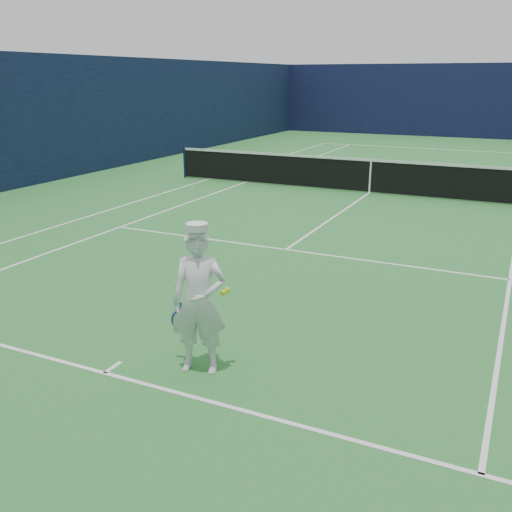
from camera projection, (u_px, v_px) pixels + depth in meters
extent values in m
plane|color=#2C7531|center=(369.00, 193.00, 16.85)|extent=(80.00, 80.00, 0.00)
cube|color=white|center=(434.00, 149.00, 27.08)|extent=(11.03, 0.06, 0.01)
cube|color=white|center=(105.00, 373.00, 6.62)|extent=(11.03, 0.06, 0.01)
cube|color=white|center=(208.00, 179.00, 19.10)|extent=(0.06, 23.83, 0.01)
cube|color=white|center=(245.00, 182.00, 18.54)|extent=(0.06, 23.77, 0.01)
cube|color=white|center=(411.00, 164.00, 22.36)|extent=(8.23, 0.06, 0.01)
cube|color=white|center=(286.00, 250.00, 11.34)|extent=(8.23, 0.06, 0.01)
cube|color=white|center=(369.00, 193.00, 16.85)|extent=(0.06, 12.80, 0.01)
cube|color=white|center=(433.00, 149.00, 26.95)|extent=(0.06, 0.30, 0.01)
cube|color=white|center=(113.00, 368.00, 6.75)|extent=(0.06, 0.30, 0.01)
cube|color=#0E1236|center=(455.00, 101.00, 31.74)|extent=(20.12, 0.12, 4.00)
cube|color=#101A3C|center=(97.00, 114.00, 20.35)|extent=(0.12, 36.12, 4.00)
cylinder|color=#141E4C|center=(185.00, 162.00, 19.32)|extent=(0.09, 0.09, 1.07)
cube|color=black|center=(370.00, 176.00, 16.70)|extent=(12.79, 0.02, 0.92)
cube|color=white|center=(371.00, 160.00, 16.56)|extent=(12.79, 0.04, 0.07)
cube|color=white|center=(370.00, 177.00, 16.71)|extent=(0.05, 0.03, 0.94)
imported|color=white|center=(199.00, 302.00, 6.46)|extent=(0.71, 0.57, 1.72)
cylinder|color=white|center=(197.00, 227.00, 6.20)|extent=(0.24, 0.24, 0.08)
cube|color=white|center=(200.00, 226.00, 6.33)|extent=(0.20, 0.15, 0.02)
cylinder|color=navy|center=(177.00, 295.00, 6.58)|extent=(0.06, 0.10, 0.22)
cube|color=#1D31A0|center=(181.00, 308.00, 6.68)|extent=(0.03, 0.03, 0.14)
torus|color=#1D31A0|center=(182.00, 322.00, 6.80)|extent=(0.31, 0.18, 0.29)
cube|color=beige|center=(182.00, 322.00, 6.80)|extent=(0.21, 0.06, 0.30)
sphere|color=#E6F11B|center=(223.00, 293.00, 6.49)|extent=(0.07, 0.07, 0.07)
sphere|color=#E6F11B|center=(228.00, 290.00, 6.49)|extent=(0.07, 0.07, 0.07)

